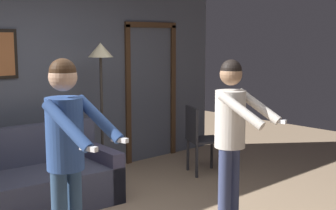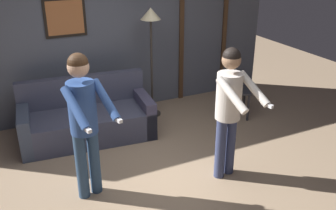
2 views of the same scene
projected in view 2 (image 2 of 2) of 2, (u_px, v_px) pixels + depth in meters
name	position (u px, v px, depth m)	size (l,w,h in m)	color
ground_plane	(152.00, 180.00, 4.66)	(12.00, 12.00, 0.00)	tan
back_wall_assembly	(96.00, 37.00, 6.00)	(6.40, 0.10, 2.60)	#525867
couch	(87.00, 120.00, 5.58)	(1.97, 1.02, 0.87)	#424559
torchiere_lamp	(151.00, 28.00, 5.82)	(0.32, 0.32, 1.79)	#332D28
person_standing_left	(84.00, 115.00, 3.98)	(0.53, 0.68, 1.71)	#2F4B6D
person_standing_right	(229.00, 103.00, 4.36)	(0.50, 0.63, 1.65)	#384168
dining_chair_distant	(232.00, 87.00, 6.15)	(0.56, 0.56, 0.93)	#2D2D33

